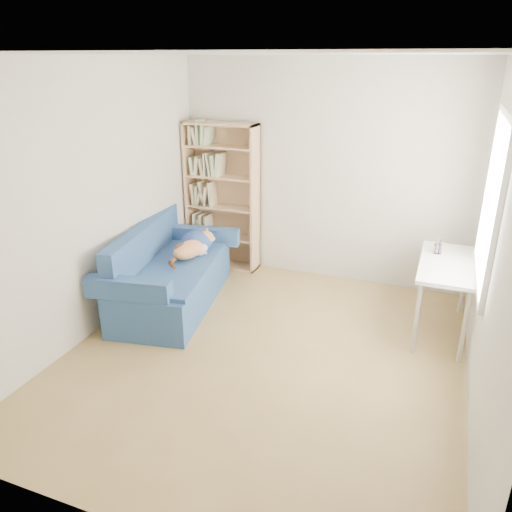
# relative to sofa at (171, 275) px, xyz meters

# --- Properties ---
(ground) EXTENTS (4.00, 4.00, 0.00)m
(ground) POSITION_rel_sofa_xyz_m (1.35, -0.65, -0.34)
(ground) COLOR olive
(ground) RESTS_ON ground
(room_shell) EXTENTS (3.54, 4.04, 2.62)m
(room_shell) POSITION_rel_sofa_xyz_m (1.44, -0.61, 1.30)
(room_shell) COLOR silver
(room_shell) RESTS_ON ground
(sofa) EXTENTS (1.14, 1.92, 0.88)m
(sofa) POSITION_rel_sofa_xyz_m (0.00, 0.00, 0.00)
(sofa) COLOR navy
(sofa) RESTS_ON ground
(bookshelf) EXTENTS (0.93, 0.29, 1.85)m
(bookshelf) POSITION_rel_sofa_xyz_m (0.09, 1.19, 0.52)
(bookshelf) COLOR tan
(bookshelf) RESTS_ON ground
(desk) EXTENTS (0.51, 1.11, 0.75)m
(desk) POSITION_rel_sofa_xyz_m (2.82, 0.41, 0.33)
(desk) COLOR white
(desk) RESTS_ON ground
(pen_cup) EXTENTS (0.08, 0.08, 0.15)m
(pen_cup) POSITION_rel_sofa_xyz_m (2.72, 0.62, 0.47)
(pen_cup) COLOR white
(pen_cup) RESTS_ON desk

